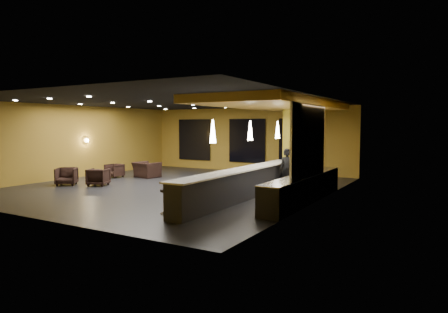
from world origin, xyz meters
The scene contains 34 objects.
floor centered at (0.00, 0.00, -0.05)m, with size 12.00×13.00×0.10m, color black.
ceiling centered at (0.00, 0.00, 3.55)m, with size 12.00×13.00×0.10m, color black.
wall_back centered at (0.00, 6.55, 1.75)m, with size 12.00×0.10×3.50m, color olive.
wall_front centered at (0.00, -6.55, 1.75)m, with size 12.00×0.10×3.50m, color olive.
wall_left centered at (-6.05, 0.00, 1.75)m, with size 0.10×13.00×3.50m, color olive.
wall_right centered at (6.05, 0.00, 1.75)m, with size 0.10×13.00×3.50m, color olive.
wood_soffit centered at (4.00, 1.00, 3.36)m, with size 3.60×8.00×0.28m, color olive.
window_left centered at (-3.50, 6.44, 1.70)m, with size 2.20×0.06×2.40m, color black.
window_center centered at (0.00, 6.44, 1.70)m, with size 2.20×0.06×2.40m, color black.
window_right centered at (3.00, 6.44, 1.70)m, with size 2.20×0.06×2.40m, color black.
tile_backsplash centered at (5.96, -1.00, 2.00)m, with size 0.06×3.20×2.40m, color white.
bar_counter centered at (3.65, -1.00, 0.50)m, with size 0.60×8.00×1.00m, color black.
bar_top centered at (3.65, -1.00, 1.02)m, with size 0.78×8.10×0.05m, color silver.
prep_counter centered at (5.65, -0.50, 0.43)m, with size 0.70×6.00×0.86m, color black.
prep_top centered at (5.65, -0.50, 0.89)m, with size 0.72×6.00×0.03m, color silver.
wall_shelf_lower centered at (5.82, -1.20, 1.60)m, with size 0.30×1.50×0.03m, color silver.
wall_shelf_upper centered at (5.82, -1.20, 2.05)m, with size 0.30×1.50×0.03m, color silver.
column centered at (3.65, 3.60, 1.75)m, with size 0.60×0.60×3.50m, color olive.
wall_sconce centered at (-5.88, 0.50, 1.80)m, with size 0.22×0.22×0.22m, color #FFE5B2.
pendant_0 centered at (3.65, -3.00, 2.35)m, with size 0.20×0.20×0.70m, color white.
pendant_1 centered at (3.65, -0.50, 2.35)m, with size 0.20×0.20×0.70m, color white.
pendant_2 centered at (3.65, 2.00, 2.35)m, with size 0.20×0.20×0.70m, color white.
staff_a centered at (4.37, 1.27, 0.82)m, with size 0.60×0.39×1.65m, color black.
staff_b centered at (4.57, 1.99, 0.75)m, with size 0.73×0.57×1.50m, color black.
staff_c centered at (5.11, 2.09, 0.90)m, with size 0.88×0.58×1.81m, color black.
armchair_a centered at (-4.30, -1.97, 0.37)m, with size 0.80×0.82×0.75m, color black.
armchair_b centered at (-3.04, -1.38, 0.36)m, with size 0.78×0.80×0.73m, color black.
armchair_c centered at (-4.42, 0.88, 0.33)m, with size 0.71×0.73×0.66m, color black.
armchair_d centered at (-3.07, 1.69, 0.37)m, with size 1.15×1.00×0.75m, color black.
bar_stool_0 centered at (2.87, -4.26, 0.46)m, with size 0.36×0.36×0.72m.
bar_stool_1 centered at (2.89, -2.58, 0.53)m, with size 0.42×0.42×0.83m.
bar_stool_2 centered at (2.90, -0.89, 0.52)m, with size 0.42×0.42×0.82m.
bar_stool_3 centered at (2.70, 0.83, 0.46)m, with size 0.37×0.37×0.72m.
bar_stool_4 centered at (2.92, 2.42, 0.47)m, with size 0.37×0.37×0.73m.
Camera 1 is at (9.94, -13.14, 2.51)m, focal length 32.00 mm.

